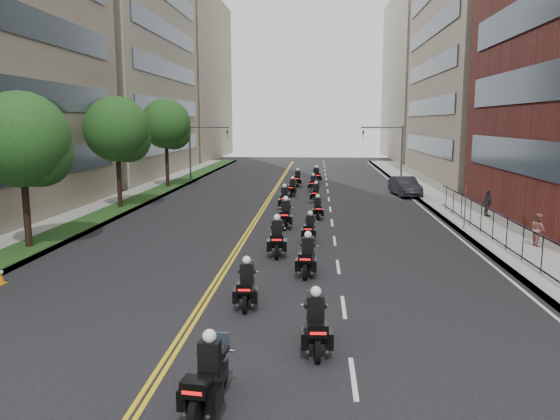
# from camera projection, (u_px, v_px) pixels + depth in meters

# --- Properties ---
(ground) EXTENTS (160.00, 160.00, 0.00)m
(ground) POSITION_uv_depth(u_px,v_px,m) (219.00, 374.00, 13.09)
(ground) COLOR black
(ground) RESTS_ON ground
(sidewalk_right) EXTENTS (4.00, 90.00, 0.15)m
(sidewalk_right) POSITION_uv_depth(u_px,v_px,m) (461.00, 210.00, 36.88)
(sidewalk_right) COLOR gray
(sidewalk_right) RESTS_ON ground
(sidewalk_left) EXTENTS (4.00, 90.00, 0.15)m
(sidewalk_left) POSITION_uv_depth(u_px,v_px,m) (114.00, 206.00, 38.51)
(sidewalk_left) COLOR gray
(sidewalk_left) RESTS_ON ground
(grass_strip) EXTENTS (2.00, 90.00, 0.04)m
(grass_strip) POSITION_uv_depth(u_px,v_px,m) (125.00, 205.00, 38.44)
(grass_strip) COLOR #1F3C15
(grass_strip) RESTS_ON sidewalk_left
(building_right_tan) EXTENTS (15.11, 28.00, 30.00)m
(building_right_tan) POSITION_uv_depth(u_px,v_px,m) (504.00, 33.00, 56.47)
(building_right_tan) COLOR gray
(building_right_tan) RESTS_ON ground
(building_right_far) EXTENTS (15.00, 28.00, 26.00)m
(building_right_far) POSITION_uv_depth(u_px,v_px,m) (440.00, 76.00, 86.33)
(building_right_far) COLOR gray
(building_right_far) RESTS_ON ground
(building_left_mid) EXTENTS (16.11, 28.00, 34.00)m
(building_left_mid) POSITION_uv_depth(u_px,v_px,m) (95.00, 18.00, 59.11)
(building_left_mid) COLOR gray
(building_left_mid) RESTS_ON ground
(building_left_far) EXTENTS (16.00, 28.00, 26.00)m
(building_left_far) POSITION_uv_depth(u_px,v_px,m) (170.00, 78.00, 89.29)
(building_left_far) COLOR gray
(building_left_far) RESTS_ON ground
(iron_fence) EXTENTS (0.05, 28.00, 1.50)m
(iron_fence) POSITION_uv_depth(u_px,v_px,m) (515.00, 238.00, 24.01)
(iron_fence) COLOR black
(iron_fence) RESTS_ON sidewalk_right
(street_trees) EXTENTS (4.40, 38.40, 7.98)m
(street_trees) POSITION_uv_depth(u_px,v_px,m) (85.00, 136.00, 31.33)
(street_trees) COLOR black
(street_trees) RESTS_ON ground
(traffic_signal_right) EXTENTS (4.09, 0.20, 5.60)m
(traffic_signal_right) POSITION_uv_depth(u_px,v_px,m) (392.00, 145.00, 53.20)
(traffic_signal_right) COLOR #3F3F44
(traffic_signal_right) RESTS_ON ground
(traffic_signal_left) EXTENTS (4.09, 0.20, 5.60)m
(traffic_signal_left) POSITION_uv_depth(u_px,v_px,m) (199.00, 144.00, 54.50)
(traffic_signal_left) COLOR #3F3F44
(traffic_signal_left) RESTS_ON ground
(motorcycle_0) EXTENTS (0.69, 2.32, 1.72)m
(motorcycle_0) POSITION_uv_depth(u_px,v_px,m) (208.00, 379.00, 11.37)
(motorcycle_0) COLOR black
(motorcycle_0) RESTS_ON ground
(motorcycle_1) EXTENTS (0.59, 2.33, 1.72)m
(motorcycle_1) POSITION_uv_depth(u_px,v_px,m) (316.00, 326.00, 14.32)
(motorcycle_1) COLOR black
(motorcycle_1) RESTS_ON ground
(motorcycle_2) EXTENTS (0.54, 2.24, 1.65)m
(motorcycle_2) POSITION_uv_depth(u_px,v_px,m) (247.00, 287.00, 17.81)
(motorcycle_2) COLOR black
(motorcycle_2) RESTS_ON ground
(motorcycle_3) EXTENTS (0.62, 2.35, 1.74)m
(motorcycle_3) POSITION_uv_depth(u_px,v_px,m) (307.00, 258.00, 21.43)
(motorcycle_3) COLOR black
(motorcycle_3) RESTS_ON ground
(motorcycle_4) EXTENTS (0.63, 2.53, 1.86)m
(motorcycle_4) POSITION_uv_depth(u_px,v_px,m) (277.00, 239.00, 24.60)
(motorcycle_4) COLOR black
(motorcycle_4) RESTS_ON ground
(motorcycle_5) EXTENTS (0.57, 2.07, 1.53)m
(motorcycle_5) POSITION_uv_depth(u_px,v_px,m) (310.00, 229.00, 27.57)
(motorcycle_5) COLOR black
(motorcycle_5) RESTS_ON ground
(motorcycle_6) EXTENTS (0.56, 2.45, 1.81)m
(motorcycle_6) POSITION_uv_depth(u_px,v_px,m) (286.00, 215.00, 30.90)
(motorcycle_6) COLOR black
(motorcycle_6) RESTS_ON ground
(motorcycle_7) EXTENTS (0.50, 2.06, 1.52)m
(motorcycle_7) POSITION_uv_depth(u_px,v_px,m) (318.00, 209.00, 33.81)
(motorcycle_7) COLOR black
(motorcycle_7) RESTS_ON ground
(motorcycle_8) EXTENTS (0.56, 2.40, 1.77)m
(motorcycle_8) POSITION_uv_depth(u_px,v_px,m) (284.00, 199.00, 37.37)
(motorcycle_8) COLOR black
(motorcycle_8) RESTS_ON ground
(motorcycle_9) EXTENTS (0.61, 2.17, 1.60)m
(motorcycle_9) POSITION_uv_depth(u_px,v_px,m) (316.00, 194.00, 40.65)
(motorcycle_9) COLOR black
(motorcycle_9) RESTS_ON ground
(motorcycle_10) EXTENTS (0.65, 2.15, 1.59)m
(motorcycle_10) POSITION_uv_depth(u_px,v_px,m) (292.00, 188.00, 44.10)
(motorcycle_10) COLOR black
(motorcycle_10) RESTS_ON ground
(motorcycle_11) EXTENTS (0.60, 2.09, 1.55)m
(motorcycle_11) POSITION_uv_depth(u_px,v_px,m) (313.00, 184.00, 47.21)
(motorcycle_11) COLOR black
(motorcycle_11) RESTS_ON ground
(motorcycle_12) EXTENTS (0.54, 2.32, 1.71)m
(motorcycle_12) POSITION_uv_depth(u_px,v_px,m) (298.00, 179.00, 50.42)
(motorcycle_12) COLOR black
(motorcycle_12) RESTS_ON ground
(motorcycle_13) EXTENTS (0.72, 2.38, 1.76)m
(motorcycle_13) POSITION_uv_depth(u_px,v_px,m) (317.00, 176.00, 53.19)
(motorcycle_13) COLOR black
(motorcycle_13) RESTS_ON ground
(parked_sedan) EXTENTS (2.23, 4.87, 1.55)m
(parked_sedan) POSITION_uv_depth(u_px,v_px,m) (405.00, 186.00, 44.25)
(parked_sedan) COLOR black
(parked_sedan) RESTS_ON ground
(pedestrian_b) EXTENTS (0.65, 0.81, 1.56)m
(pedestrian_b) POSITION_uv_depth(u_px,v_px,m) (538.00, 229.00, 25.79)
(pedestrian_b) COLOR #9B5D54
(pedestrian_b) RESTS_ON sidewalk_right
(pedestrian_c) EXTENTS (0.57, 1.03, 1.67)m
(pedestrian_c) POSITION_uv_depth(u_px,v_px,m) (487.00, 203.00, 33.76)
(pedestrian_c) COLOR #3D3D44
(pedestrian_c) RESTS_ON sidewalk_right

